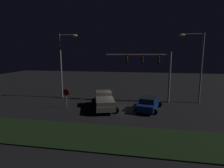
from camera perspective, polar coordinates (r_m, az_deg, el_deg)
ground_plane at (r=21.55m, az=2.28°, el=-7.44°), size 80.00×80.00×0.00m
grass_median at (r=14.39m, az=-2.06°, el=-16.24°), size 25.88×4.52×0.10m
pickup_truck at (r=21.17m, az=-2.49°, el=-4.94°), size 3.89×5.75×1.80m
car_sedan at (r=20.98m, az=11.35°, el=-5.99°), size 3.12×4.70×1.51m
traffic_signal_gantry at (r=23.92m, az=11.86°, el=6.02°), size 8.32×0.56×6.50m
street_lamp_left at (r=26.50m, az=-14.74°, el=7.63°), size 2.65×0.44×8.89m
street_lamp_right at (r=25.16m, az=24.99°, el=6.86°), size 2.99×0.44×8.75m
stop_sign at (r=21.74m, az=-14.08°, el=-3.31°), size 0.76×0.08×2.23m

